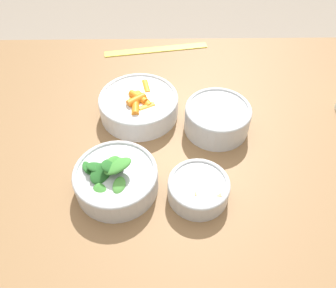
{
  "coord_description": "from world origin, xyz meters",
  "views": [
    {
      "loc": [
        0.04,
        -0.47,
        1.33
      ],
      "look_at": [
        0.04,
        0.02,
        0.78
      ],
      "focal_mm": 35.0,
      "sensor_mm": 36.0,
      "label": 1
    }
  ],
  "objects_px": {
    "bowl_beans_hotdog": "(217,119)",
    "bowl_cookies": "(199,188)",
    "bowl_carrots": "(139,105)",
    "ruler": "(156,50)",
    "bowl_greens": "(116,178)"
  },
  "relations": [
    {
      "from": "bowl_carrots",
      "to": "bowl_greens",
      "type": "xyz_separation_m",
      "value": [
        -0.04,
        -0.23,
        0.0
      ]
    },
    {
      "from": "bowl_beans_hotdog",
      "to": "ruler",
      "type": "xyz_separation_m",
      "value": [
        -0.15,
        0.35,
        -0.03
      ]
    },
    {
      "from": "bowl_cookies",
      "to": "ruler",
      "type": "distance_m",
      "value": 0.55
    },
    {
      "from": "bowl_carrots",
      "to": "ruler",
      "type": "bearing_deg",
      "value": 82.18
    },
    {
      "from": "bowl_beans_hotdog",
      "to": "bowl_carrots",
      "type": "bearing_deg",
      "value": 164.17
    },
    {
      "from": "bowl_beans_hotdog",
      "to": "bowl_cookies",
      "type": "relative_size",
      "value": 1.25
    },
    {
      "from": "bowl_carrots",
      "to": "bowl_cookies",
      "type": "distance_m",
      "value": 0.28
    },
    {
      "from": "bowl_cookies",
      "to": "ruler",
      "type": "relative_size",
      "value": 0.38
    },
    {
      "from": "bowl_beans_hotdog",
      "to": "ruler",
      "type": "height_order",
      "value": "bowl_beans_hotdog"
    },
    {
      "from": "bowl_greens",
      "to": "bowl_carrots",
      "type": "bearing_deg",
      "value": 80.73
    },
    {
      "from": "bowl_carrots",
      "to": "bowl_beans_hotdog",
      "type": "distance_m",
      "value": 0.2
    },
    {
      "from": "bowl_greens",
      "to": "bowl_beans_hotdog",
      "type": "distance_m",
      "value": 0.28
    },
    {
      "from": "bowl_beans_hotdog",
      "to": "ruler",
      "type": "bearing_deg",
      "value": 113.21
    },
    {
      "from": "bowl_carrots",
      "to": "bowl_beans_hotdog",
      "type": "bearing_deg",
      "value": -15.83
    },
    {
      "from": "bowl_beans_hotdog",
      "to": "bowl_cookies",
      "type": "xyz_separation_m",
      "value": [
        -0.06,
        -0.19,
        -0.01
      ]
    }
  ]
}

